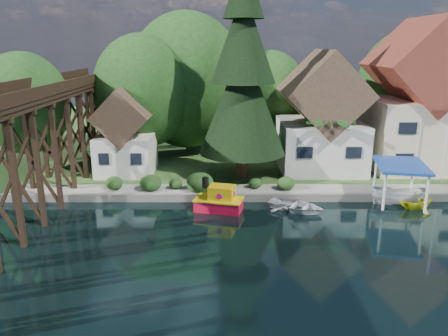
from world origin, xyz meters
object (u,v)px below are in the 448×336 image
at_px(conifer, 243,75).
at_px(tugboat, 219,201).
at_px(boat_white_a, 296,205).
at_px(house_center, 416,105).
at_px(boat_canopy, 399,188).
at_px(trestle_bridge, 23,143).
at_px(palm_tree, 331,123).
at_px(house_left, 321,120).
at_px(boat_yellow, 416,200).
at_px(shed, 125,137).

xyz_separation_m(conifer, tugboat, (-1.95, -6.84, -8.68)).
distance_m(tugboat, boat_white_a, 5.71).
height_order(house_center, boat_canopy, house_center).
bearing_deg(trestle_bridge, palm_tree, 17.44).
bearing_deg(house_center, boat_canopy, -116.78).
relative_size(conifer, tugboat, 4.79).
distance_m(house_left, boat_yellow, 11.93).
height_order(conifer, boat_canopy, conifer).
distance_m(palm_tree, tugboat, 12.33).
relative_size(trestle_bridge, tugboat, 11.41).
relative_size(palm_tree, tugboat, 1.46).
distance_m(boat_white_a, boat_canopy, 8.09).
xyz_separation_m(trestle_bridge, boat_canopy, (27.26, 1.94, -3.94)).
height_order(house_left, boat_yellow, house_left).
xyz_separation_m(house_left, palm_tree, (0.05, -3.59, 0.31)).
distance_m(palm_tree, boat_yellow, 9.37).
relative_size(boat_canopy, boat_yellow, 2.01).
bearing_deg(shed, tugboat, -44.57).
height_order(trestle_bridge, house_left, house_left).
bearing_deg(shed, palm_tree, -6.60).
xyz_separation_m(trestle_bridge, house_left, (23.00, 10.83, -0.21)).
bearing_deg(palm_tree, house_left, 90.74).
bearing_deg(boat_yellow, boat_white_a, 80.09).
bearing_deg(boat_yellow, trestle_bridge, 80.97).
bearing_deg(boat_white_a, tugboat, 120.08).
height_order(palm_tree, boat_white_a, palm_tree).
height_order(shed, boat_canopy, shed).
relative_size(conifer, boat_canopy, 3.29).
height_order(trestle_bridge, boat_white_a, trestle_bridge).
height_order(conifer, boat_white_a, conifer).
bearing_deg(shed, boat_white_a, -30.53).
bearing_deg(tugboat, trestle_bridge, -176.39).
bearing_deg(conifer, boat_canopy, -26.15).
xyz_separation_m(house_left, boat_white_a, (-3.70, -9.94, -4.70)).
xyz_separation_m(house_left, boat_canopy, (4.26, -8.89, -3.73)).
xyz_separation_m(conifer, boat_white_a, (3.75, -6.80, -9.00)).
bearing_deg(conifer, house_left, 22.80).
bearing_deg(conifer, house_center, 12.45).
distance_m(palm_tree, boat_canopy, 7.89).
height_order(house_center, boat_yellow, house_center).
relative_size(house_center, tugboat, 3.59).
xyz_separation_m(house_center, boat_canopy, (-4.74, -9.39, -5.01)).
distance_m(trestle_bridge, conifer, 17.82).
bearing_deg(house_left, trestle_bridge, -154.79).
relative_size(tugboat, boat_canopy, 0.69).
height_order(shed, palm_tree, shed).
height_order(conifer, tugboat, conifer).
bearing_deg(house_center, conifer, -167.55).
distance_m(shed, tugboat, 12.45).
height_order(house_left, tugboat, house_left).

